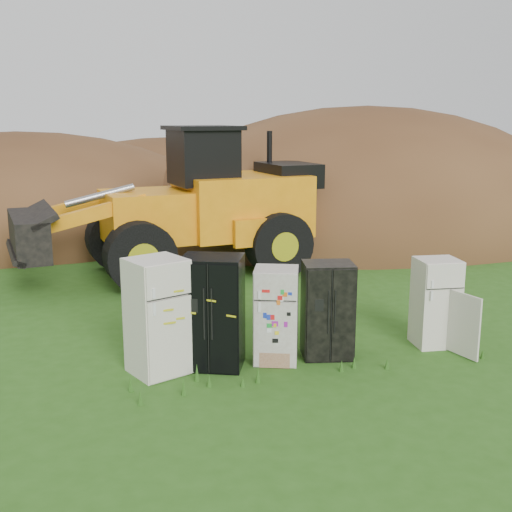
{
  "coord_description": "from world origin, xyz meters",
  "views": [
    {
      "loc": [
        -3.31,
        -9.74,
        4.01
      ],
      "look_at": [
        -0.34,
        2.0,
        1.36
      ],
      "focal_mm": 45.0,
      "sensor_mm": 36.0,
      "label": 1
    }
  ],
  "objects_px": {
    "fridge_leftmost": "(157,316)",
    "fridge_dark_mid": "(328,310)",
    "fridge_black_side": "(213,312)",
    "fridge_sticker": "(276,315)",
    "wheel_loader": "(168,202)",
    "fridge_open_door": "(436,302)"
  },
  "relations": [
    {
      "from": "wheel_loader",
      "to": "fridge_black_side",
      "type": "bearing_deg",
      "value": -99.88
    },
    {
      "from": "fridge_leftmost",
      "to": "wheel_loader",
      "type": "bearing_deg",
      "value": 57.95
    },
    {
      "from": "fridge_black_side",
      "to": "wheel_loader",
      "type": "height_order",
      "value": "wheel_loader"
    },
    {
      "from": "fridge_leftmost",
      "to": "fridge_dark_mid",
      "type": "height_order",
      "value": "fridge_leftmost"
    },
    {
      "from": "fridge_black_side",
      "to": "fridge_leftmost",
      "type": "bearing_deg",
      "value": -156.15
    },
    {
      "from": "fridge_sticker",
      "to": "wheel_loader",
      "type": "distance_m",
      "value": 6.52
    },
    {
      "from": "fridge_black_side",
      "to": "wheel_loader",
      "type": "bearing_deg",
      "value": 110.53
    },
    {
      "from": "fridge_sticker",
      "to": "fridge_open_door",
      "type": "bearing_deg",
      "value": 20.29
    },
    {
      "from": "wheel_loader",
      "to": "fridge_sticker",
      "type": "bearing_deg",
      "value": -90.48
    },
    {
      "from": "fridge_leftmost",
      "to": "fridge_dark_mid",
      "type": "distance_m",
      "value": 2.85
    },
    {
      "from": "fridge_black_side",
      "to": "fridge_dark_mid",
      "type": "relative_size",
      "value": 1.13
    },
    {
      "from": "fridge_dark_mid",
      "to": "fridge_open_door",
      "type": "distance_m",
      "value": 2.05
    },
    {
      "from": "fridge_leftmost",
      "to": "fridge_black_side",
      "type": "bearing_deg",
      "value": -20.73
    },
    {
      "from": "fridge_black_side",
      "to": "fridge_sticker",
      "type": "bearing_deg",
      "value": 18.35
    },
    {
      "from": "fridge_sticker",
      "to": "fridge_open_door",
      "type": "xyz_separation_m",
      "value": [
        2.95,
        0.06,
        -0.01
      ]
    },
    {
      "from": "fridge_black_side",
      "to": "fridge_sticker",
      "type": "distance_m",
      "value": 1.06
    },
    {
      "from": "fridge_dark_mid",
      "to": "fridge_black_side",
      "type": "bearing_deg",
      "value": -170.71
    },
    {
      "from": "fridge_leftmost",
      "to": "fridge_dark_mid",
      "type": "xyz_separation_m",
      "value": [
        2.85,
        0.01,
        -0.12
      ]
    },
    {
      "from": "fridge_sticker",
      "to": "wheel_loader",
      "type": "bearing_deg",
      "value": 118.32
    },
    {
      "from": "fridge_leftmost",
      "to": "fridge_black_side",
      "type": "relative_size",
      "value": 1.01
    },
    {
      "from": "fridge_leftmost",
      "to": "fridge_open_door",
      "type": "bearing_deg",
      "value": -23.09
    },
    {
      "from": "fridge_dark_mid",
      "to": "fridge_open_door",
      "type": "bearing_deg",
      "value": 11.57
    }
  ]
}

